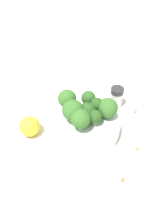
# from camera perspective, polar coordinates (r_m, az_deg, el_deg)

# --- Properties ---
(ground_plane) EXTENTS (3.00, 3.00, 0.00)m
(ground_plane) POSITION_cam_1_polar(r_m,az_deg,el_deg) (0.61, 0.00, -4.85)
(ground_plane) COLOR beige
(bowl) EXTENTS (0.19, 0.19, 0.04)m
(bowl) POSITION_cam_1_polar(r_m,az_deg,el_deg) (0.59, 0.00, -3.63)
(bowl) COLOR silver
(bowl) RESTS_ON ground_plane
(broccoli_floret_0) EXTENTS (0.06, 0.06, 0.07)m
(broccoli_floret_0) POSITION_cam_1_polar(r_m,az_deg,el_deg) (0.55, -2.88, 0.35)
(broccoli_floret_0) COLOR #84AD66
(broccoli_floret_0) RESTS_ON bowl
(broccoli_floret_1) EXTENTS (0.04, 0.04, 0.05)m
(broccoli_floret_1) POSITION_cam_1_polar(r_m,az_deg,el_deg) (0.61, 1.17, 3.63)
(broccoli_floret_1) COLOR #7A9E5B
(broccoli_floret_1) RESTS_ON bowl
(broccoli_floret_2) EXTENTS (0.05, 0.05, 0.06)m
(broccoli_floret_2) POSITION_cam_1_polar(r_m,az_deg,el_deg) (0.57, 6.19, 0.98)
(broccoli_floret_2) COLOR #7A9E5B
(broccoli_floret_2) RESTS_ON bowl
(broccoli_floret_3) EXTENTS (0.03, 0.03, 0.05)m
(broccoli_floret_3) POSITION_cam_1_polar(r_m,az_deg,el_deg) (0.57, 3.34, 1.96)
(broccoli_floret_3) COLOR #84AD66
(broccoli_floret_3) RESTS_ON bowl
(broccoli_floret_4) EXTENTS (0.05, 0.05, 0.06)m
(broccoli_floret_4) POSITION_cam_1_polar(r_m,az_deg,el_deg) (0.59, -4.43, 3.41)
(broccoli_floret_4) COLOR #84AD66
(broccoli_floret_4) RESTS_ON bowl
(broccoli_floret_5) EXTENTS (0.05, 0.05, 0.05)m
(broccoli_floret_5) POSITION_cam_1_polar(r_m,az_deg,el_deg) (0.57, 0.84, 0.24)
(broccoli_floret_5) COLOR #7A9E5B
(broccoli_floret_5) RESTS_ON bowl
(broccoli_floret_6) EXTENTS (0.04, 0.04, 0.04)m
(broccoli_floret_6) POSITION_cam_1_polar(r_m,az_deg,el_deg) (0.56, 2.89, -1.29)
(broccoli_floret_6) COLOR #8EB770
(broccoli_floret_6) RESTS_ON bowl
(broccoli_floret_7) EXTENTS (0.05, 0.05, 0.06)m
(broccoli_floret_7) POSITION_cam_1_polar(r_m,az_deg,el_deg) (0.53, -0.90, -1.89)
(broccoli_floret_7) COLOR #84AD66
(broccoli_floret_7) RESTS_ON bowl
(pepper_shaker) EXTENTS (0.04, 0.04, 0.07)m
(pepper_shaker) POSITION_cam_1_polar(r_m,az_deg,el_deg) (0.67, 8.47, 3.88)
(pepper_shaker) COLOR silver
(pepper_shaker) RESTS_ON ground_plane
(lemon_wedge) EXTENTS (0.05, 0.05, 0.05)m
(lemon_wedge) POSITION_cam_1_polar(r_m,az_deg,el_deg) (0.60, -14.03, -3.68)
(lemon_wedge) COLOR yellow
(lemon_wedge) RESTS_ON ground_plane
(almond_crumb_0) EXTENTS (0.01, 0.01, 0.01)m
(almond_crumb_0) POSITION_cam_1_polar(r_m,az_deg,el_deg) (0.58, 13.84, -9.24)
(almond_crumb_0) COLOR #AD7F4C
(almond_crumb_0) RESTS_ON ground_plane
(almond_crumb_1) EXTENTS (0.01, 0.01, 0.01)m
(almond_crumb_1) POSITION_cam_1_polar(r_m,az_deg,el_deg) (0.52, 10.09, -16.91)
(almond_crumb_1) COLOR olive
(almond_crumb_1) RESTS_ON ground_plane
(almond_crumb_2) EXTENTS (0.01, 0.01, 0.01)m
(almond_crumb_2) POSITION_cam_1_polar(r_m,az_deg,el_deg) (0.71, 1.83, 4.38)
(almond_crumb_2) COLOR tan
(almond_crumb_2) RESTS_ON ground_plane
(almond_crumb_3) EXTENTS (0.01, 0.01, 0.01)m
(almond_crumb_3) POSITION_cam_1_polar(r_m,az_deg,el_deg) (0.66, 6.57, 0.42)
(almond_crumb_3) COLOR olive
(almond_crumb_3) RESTS_ON ground_plane
(almond_crumb_4) EXTENTS (0.01, 0.01, 0.01)m
(almond_crumb_4) POSITION_cam_1_polar(r_m,az_deg,el_deg) (0.67, 13.40, 0.23)
(almond_crumb_4) COLOR olive
(almond_crumb_4) RESTS_ON ground_plane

